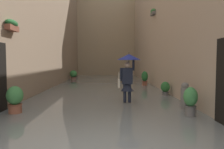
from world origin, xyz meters
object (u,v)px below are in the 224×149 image
Objects in this scene: potted_plant_mid_right at (73,75)px; mooring_bollard at (185,97)px; person_wading at (128,70)px; potted_plant_near_left at (190,101)px; potted_plant_mid_left at (145,78)px; potted_plant_far_left at (165,89)px; potted_plant_far_right at (15,100)px.

mooring_bollard is (-5.33, 11.07, -0.00)m from potted_plant_mid_right.
person_wading reaches higher than potted_plant_mid_right.
person_wading reaches higher than potted_plant_near_left.
potted_plant_mid_left reaches higher than potted_plant_mid_right.
potted_plant_far_left is at bearing -139.12° from person_wading.
person_wading is 2.74× the size of potted_plant_far_left.
potted_plant_far_right reaches higher than potted_plant_far_left.
potted_plant_near_left is (0.25, 3.60, 0.12)m from potted_plant_far_left.
mooring_bollard is at bearing -99.42° from potted_plant_near_left.
potted_plant_mid_right is at bearing -56.79° from potted_plant_far_left.
potted_plant_near_left is at bearing 175.08° from potted_plant_far_right.
mooring_bollard reaches higher than potted_plant_far_right.
mooring_bollard reaches higher than potted_plant_far_left.
potted_plant_mid_right is 13.00m from potted_plant_near_left.
potted_plant_mid_right is (5.44, -8.32, 0.09)m from potted_plant_far_left.
potted_plant_far_left is 0.80× the size of potted_plant_far_right.
potted_plant_far_left is 6.19m from potted_plant_far_right.
potted_plant_mid_right is 12.29m from mooring_bollard.
potted_plant_far_left is at bearing -149.26° from potted_plant_far_right.
potted_plant_far_right is 5.23m from mooring_bollard.
potted_plant_near_left is at bearing 113.55° from potted_plant_mid_right.
potted_plant_far_right is at bearing -4.92° from potted_plant_near_left.
person_wading is at bearing 74.25° from potted_plant_mid_left.
potted_plant_far_left is 3.61m from potted_plant_near_left.
person_wading reaches higher than potted_plant_far_left.
potted_plant_mid_left is at bearing -105.75° from person_wading.
potted_plant_near_left is 0.86m from mooring_bollard.
potted_plant_mid_left reaches higher than potted_plant_far_left.
potted_plant_mid_left is (-5.07, -7.18, 0.05)m from potted_plant_far_right.
potted_plant_mid_left is (-0.00, -7.62, 0.03)m from potted_plant_near_left.
potted_plant_mid_left reaches higher than mooring_bollard.
potted_plant_far_left is 0.72× the size of potted_plant_mid_left.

